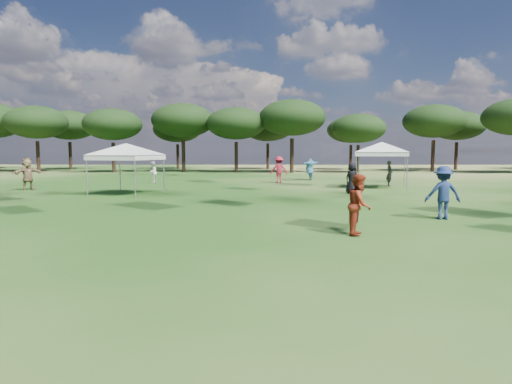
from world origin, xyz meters
TOP-DOWN VIEW (x-y plane):
  - tree_line at (2.39, 47.41)m, footprint 108.78×17.63m
  - tent_left at (-6.79, 21.51)m, footprint 5.71×5.71m
  - tent_right at (7.50, 25.65)m, footprint 5.89×5.89m
  - festival_crowd at (-0.79, 22.51)m, footprint 29.96×23.39m

SIDE VIEW (x-z plane):
  - festival_crowd at x=-0.79m, z-range -0.05..1.85m
  - tent_left at x=-6.79m, z-range 1.05..4.01m
  - tent_right at x=7.50m, z-range 1.13..4.24m
  - tree_line at x=2.39m, z-range 1.54..9.31m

